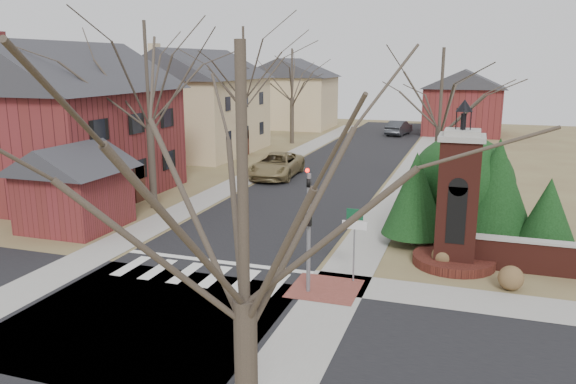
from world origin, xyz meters
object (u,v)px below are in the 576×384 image
at_px(sign_post, 354,230).
at_px(brick_gate_monument, 457,212).
at_px(traffic_signal_pole, 309,221).
at_px(distant_car, 399,128).
at_px(pickup_truck, 277,165).

bearing_deg(sign_post, brick_gate_monument, 41.42).
relative_size(traffic_signal_pole, distant_car, 0.94).
xyz_separation_m(brick_gate_monument, distant_car, (-7.40, 39.66, -1.37)).
bearing_deg(distant_car, sign_post, 105.26).
height_order(sign_post, pickup_truck, sign_post).
bearing_deg(sign_post, distant_car, 95.35).
relative_size(brick_gate_monument, distant_car, 1.35).
bearing_deg(distant_car, pickup_truck, 88.88).
bearing_deg(brick_gate_monument, distant_car, 100.57).
relative_size(pickup_truck, distant_car, 1.24).
relative_size(traffic_signal_pole, brick_gate_monument, 0.69).
height_order(traffic_signal_pole, brick_gate_monument, brick_gate_monument).
xyz_separation_m(brick_gate_monument, pickup_truck, (-12.40, 14.02, -1.34)).
relative_size(sign_post, brick_gate_monument, 0.42).
xyz_separation_m(sign_post, pickup_truck, (-8.99, 17.03, -1.12)).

